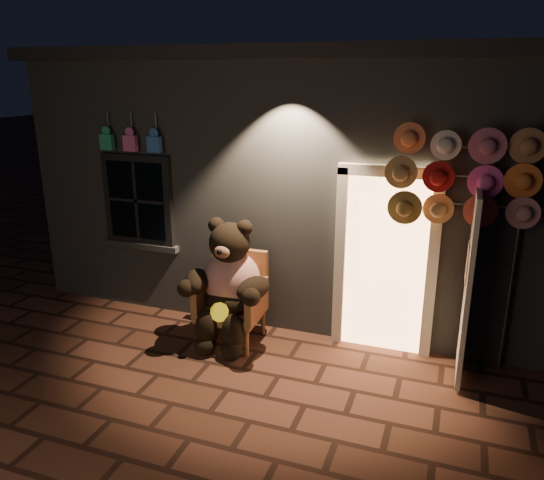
% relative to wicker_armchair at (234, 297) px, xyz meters
% --- Properties ---
extents(ground, '(60.00, 60.00, 0.00)m').
position_rel_wicker_armchair_xyz_m(ground, '(0.38, -1.08, -0.55)').
color(ground, brown).
rests_on(ground, ground).
extents(shop_building, '(7.30, 5.95, 3.51)m').
position_rel_wicker_armchair_xyz_m(shop_building, '(0.39, 2.91, 1.19)').
color(shop_building, slate).
rests_on(shop_building, ground).
extents(wicker_armchair, '(0.77, 0.69, 1.10)m').
position_rel_wicker_armchair_xyz_m(wicker_armchair, '(0.00, 0.00, 0.00)').
color(wicker_armchair, '#A37B3F').
rests_on(wicker_armchair, ground).
extents(teddy_bear, '(1.13, 0.88, 1.56)m').
position_rel_wicker_armchair_xyz_m(teddy_bear, '(0.00, -0.14, 0.22)').
color(teddy_bear, red).
rests_on(teddy_bear, ground).
extents(hat_rack, '(1.63, 0.22, 2.65)m').
position_rel_wicker_armchair_xyz_m(hat_rack, '(2.49, 0.20, 1.57)').
color(hat_rack, '#59595E').
rests_on(hat_rack, ground).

